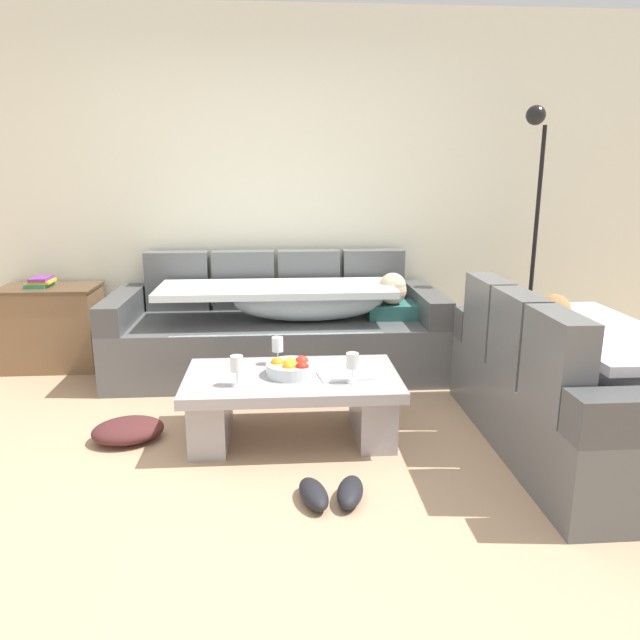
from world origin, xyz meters
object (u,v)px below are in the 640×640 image
(couch_near_window, at_px, (577,391))
(coffee_table, at_px, (292,398))
(wine_glass_near_left, at_px, (237,365))
(book_stack_on_cabinet, at_px, (41,282))
(wine_glass_far_back, at_px, (277,346))
(floor_lamp, at_px, (532,222))
(fruit_bowl, at_px, (291,368))
(wine_glass_near_right, at_px, (352,362))
(crumpled_garment, at_px, (128,430))
(open_magazine, at_px, (344,375))
(pair_of_shoes, at_px, (332,493))
(couch_along_wall, at_px, (283,330))
(side_cabinet, at_px, (52,327))

(couch_near_window, distance_m, coffee_table, 1.56)
(wine_glass_near_left, height_order, book_stack_on_cabinet, book_stack_on_cabinet)
(wine_glass_far_back, xyz_separation_m, floor_lamp, (1.94, 1.06, 0.62))
(fruit_bowl, distance_m, wine_glass_near_right, 0.36)
(wine_glass_near_left, height_order, wine_glass_far_back, same)
(couch_near_window, xyz_separation_m, fruit_bowl, (-1.55, 0.23, 0.09))
(wine_glass_near_left, xyz_separation_m, crumpled_garment, (-0.64, 0.18, -0.44))
(open_magazine, height_order, pair_of_shoes, open_magazine)
(fruit_bowl, relative_size, wine_glass_near_right, 1.69)
(floor_lamp, distance_m, pair_of_shoes, 2.81)
(fruit_bowl, height_order, crumpled_garment, fruit_bowl)
(book_stack_on_cabinet, bearing_deg, open_magazine, -33.71)
(open_magazine, height_order, book_stack_on_cabinet, book_stack_on_cabinet)
(fruit_bowl, xyz_separation_m, open_magazine, (0.29, -0.03, -0.04))
(fruit_bowl, height_order, wine_glass_near_right, wine_glass_near_right)
(couch_along_wall, height_order, coffee_table, couch_along_wall)
(open_magazine, height_order, crumpled_garment, open_magazine)
(fruit_bowl, bearing_deg, wine_glass_near_right, -23.50)
(couch_near_window, relative_size, pair_of_shoes, 4.92)
(wine_glass_near_left, distance_m, crumpled_garment, 0.80)
(couch_along_wall, bearing_deg, crumpled_garment, -128.12)
(couch_along_wall, height_order, couch_near_window, same)
(couch_near_window, bearing_deg, pair_of_shoes, 108.63)
(open_magazine, xyz_separation_m, book_stack_on_cabinet, (-2.15, 1.44, 0.29))
(open_magazine, relative_size, floor_lamp, 0.14)
(wine_glass_near_right, height_order, pair_of_shoes, wine_glass_near_right)
(wine_glass_far_back, xyz_separation_m, side_cabinet, (-1.73, 1.20, -0.17))
(wine_glass_near_right, relative_size, side_cabinet, 0.23)
(pair_of_shoes, distance_m, crumpled_garment, 1.32)
(wine_glass_near_left, xyz_separation_m, wine_glass_near_right, (0.62, 0.00, 0.00))
(book_stack_on_cabinet, distance_m, pair_of_shoes, 2.99)
(couch_along_wall, bearing_deg, wine_glass_near_left, -100.85)
(couch_near_window, distance_m, floor_lamp, 1.72)
(couch_along_wall, relative_size, wine_glass_near_left, 14.65)
(wine_glass_near_left, bearing_deg, side_cabinet, 134.43)
(couch_near_window, relative_size, wine_glass_near_left, 10.34)
(wine_glass_near_right, xyz_separation_m, book_stack_on_cabinet, (-2.18, 1.55, 0.18))
(couch_along_wall, relative_size, pair_of_shoes, 6.97)
(wine_glass_far_back, relative_size, floor_lamp, 0.09)
(couch_along_wall, xyz_separation_m, wine_glass_near_left, (-0.25, -1.32, 0.17))
(wine_glass_far_back, bearing_deg, open_magazine, -31.44)
(wine_glass_near_right, bearing_deg, side_cabinet, 144.11)
(couch_along_wall, relative_size, floor_lamp, 1.25)
(wine_glass_near_left, xyz_separation_m, floor_lamp, (2.16, 1.41, 0.62))
(crumpled_garment, bearing_deg, book_stack_on_cabinet, 124.01)
(wine_glass_near_right, bearing_deg, open_magazine, 106.18)
(wine_glass_near_left, xyz_separation_m, open_magazine, (0.58, 0.12, -0.11))
(coffee_table, relative_size, wine_glass_far_back, 7.23)
(side_cabinet, relative_size, book_stack_on_cabinet, 3.19)
(couch_along_wall, xyz_separation_m, fruit_bowl, (0.04, -1.18, 0.09))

